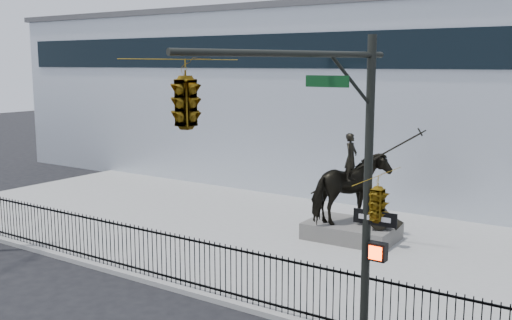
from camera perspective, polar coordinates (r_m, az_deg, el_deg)
The scene contains 7 objects.
ground at distance 17.46m, azimuth -12.18°, elevation -12.64°, with size 120.00×120.00×0.00m, color black.
plaza at distance 22.53m, azimuth 0.89°, elevation -7.20°, with size 30.00×12.00×0.15m, color #979794.
building at distance 33.31m, azimuth 13.37°, elevation 5.62°, with size 44.00×14.00×9.00m, color silver.
picket_fence at distance 17.98m, azimuth -9.36°, elevation -8.84°, with size 22.10×0.10×1.50m.
statue_plinth at distance 22.05m, azimuth 9.09°, elevation -6.68°, with size 3.15×2.16×0.59m, color #5D5A55.
equestrian_statue at distance 21.67m, azimuth 9.34°, elevation -2.80°, with size 4.04×2.56×3.42m.
traffic_signal_right at distance 10.67m, azimuth 3.33°, elevation 0.66°, with size 2.17×6.86×7.00m.
Camera 1 is at (11.89, -11.06, 6.43)m, focal length 42.00 mm.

